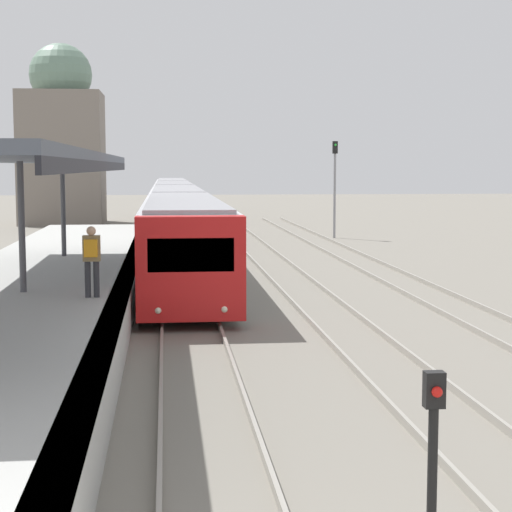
# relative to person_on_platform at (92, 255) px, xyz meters

# --- Properties ---
(platform_canopy) EXTENTS (4.00, 21.33, 3.37)m
(platform_canopy) POSITION_rel_person_on_platform_xyz_m (-1.70, 1.08, 2.26)
(platform_canopy) COLOR #4C515B
(platform_canopy) RESTS_ON station_platform
(person_on_platform) EXTENTS (0.40, 0.40, 1.66)m
(person_on_platform) POSITION_rel_person_on_platform_xyz_m (0.00, 0.00, 0.00)
(person_on_platform) COLOR #2D2D33
(person_on_platform) RESTS_ON station_platform
(train_near) EXTENTS (2.71, 64.58, 2.96)m
(train_near) POSITION_rel_person_on_platform_xyz_m (2.32, 32.91, -0.34)
(train_near) COLOR red
(train_near) RESTS_ON ground_plane
(signal_post_near) EXTENTS (0.20, 0.21, 2.05)m
(signal_post_near) POSITION_rel_person_on_platform_xyz_m (4.32, -12.07, -0.74)
(signal_post_near) COLOR black
(signal_post_near) RESTS_ON ground_plane
(signal_mast_far) EXTENTS (0.28, 0.29, 5.50)m
(signal_mast_far) POSITION_rel_person_on_platform_xyz_m (11.33, 27.96, 1.43)
(signal_mast_far) COLOR gray
(signal_mast_far) RESTS_ON ground_plane
(distant_domed_building) EXTENTS (5.72, 5.72, 12.71)m
(distant_domed_building) POSITION_rel_person_on_platform_xyz_m (-5.52, 42.33, 3.94)
(distant_domed_building) COLOR slate
(distant_domed_building) RESTS_ON ground_plane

